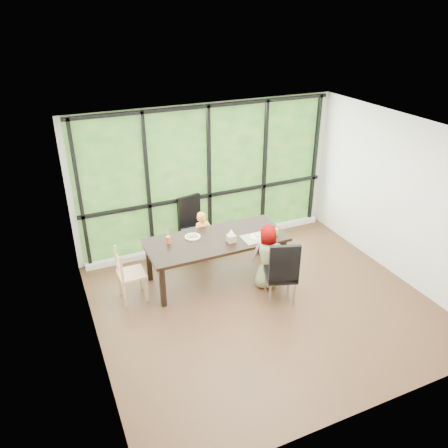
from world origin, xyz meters
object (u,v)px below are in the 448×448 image
Objects in this scene: chair_window_leather at (195,226)px; tissue_box at (231,238)px; green_cup at (276,232)px; orange_cup at (168,240)px; chair_end_beech at (131,274)px; plate_near at (257,237)px; child_toddler at (203,237)px; dining_table at (216,258)px; chair_interior_leather at (281,270)px; child_older at (268,256)px; plate_far at (193,237)px.

chair_window_leather is 1.18m from tissue_box.
orange_cup is at bearing 164.91° from green_cup.
chair_window_leather is at bearing -56.52° from chair_end_beech.
chair_window_leather reaches higher than plate_near.
tissue_box is (1.63, -0.17, 0.36)m from chair_end_beech.
chair_end_beech is 1.68m from tissue_box.
chair_end_beech is (-1.41, -0.95, -0.09)m from chair_window_leather.
chair_end_beech is 0.79m from orange_cup.
orange_cup is at bearing -154.03° from child_toddler.
chair_interior_leather is at bearing -55.45° from dining_table.
chair_interior_leather is 4.62× the size of plate_near.
orange_cup is (0.68, 0.19, 0.36)m from chair_end_beech.
tissue_box is at bearing -21.24° from child_older.
chair_window_leather is at bearing 128.87° from green_cup.
green_cup is (0.97, -0.28, 0.44)m from dining_table.
plate_near is at bearing -18.50° from dining_table.
orange_cup is (-0.76, 0.18, 0.43)m from dining_table.
tissue_box is at bearing -78.87° from child_toddler.
orange_cup is at bearing 166.39° from dining_table.
dining_table is 2.57× the size of chair_end_beech.
chair_interior_leather is 1.57m from plate_far.
tissue_box is (0.21, -1.12, 0.27)m from chair_window_leather.
chair_end_beech is (-2.11, 0.97, -0.09)m from chair_interior_leather.
plate_far reaches higher than plate_near.
plate_far is at bearing -20.76° from child_older.
child_older reaches higher than child_toddler.
chair_end_beech reaches higher than plate_near.
chair_window_leather is at bearing 119.88° from plate_near.
chair_window_leather is at bearing 67.17° from plate_far.
orange_cup is (-1.43, 1.16, 0.27)m from chair_interior_leather.
green_cup is at bearing -62.69° from chair_window_leather.
plate_far is at bearing -31.35° from chair_interior_leather.
child_older is at bearing -37.70° from tissue_box.
chair_interior_leather is 9.12× the size of orange_cup.
dining_table is at bearing -13.61° from orange_cup.
child_older is (0.68, -1.16, 0.07)m from child_toddler.
orange_cup is 1.01m from tissue_box.
orange_cup is at bearing -10.77° from child_older.
green_cup is at bearing -11.50° from plate_near.
chair_end_beech is at bearing -159.99° from child_toddler.
plate_far is 1.95× the size of tissue_box.
tissue_box reaches higher than plate_near.
child_toddler is 0.87× the size of child_older.
plate_far is (1.10, 0.22, 0.31)m from chair_end_beech.
chair_window_leather is 1.09m from orange_cup.
green_cup is at bearing -15.09° from orange_cup.
chair_window_leather is at bearing 46.09° from orange_cup.
dining_table is at bearing -90.24° from chair_end_beech.
plate_far is 1.07m from plate_near.
chair_end_beech is at bearing -6.22° from chair_interior_leather.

